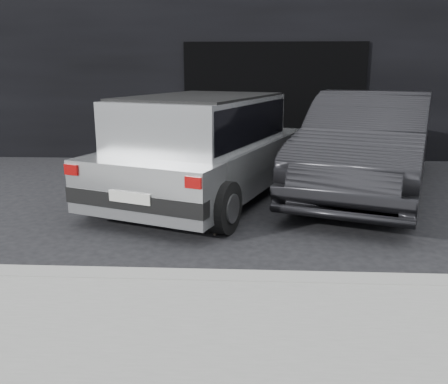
{
  "coord_description": "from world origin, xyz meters",
  "views": [
    {
      "loc": [
        0.44,
        -6.8,
        2.04
      ],
      "look_at": [
        0.16,
        -1.39,
        0.62
      ],
      "focal_mm": 38.0,
      "sensor_mm": 36.0,
      "label": 1
    }
  ],
  "objects_px": {
    "silver_hatchback": "(205,143)",
    "second_car": "(368,144)",
    "cat_siamese": "(218,223)",
    "cat_white": "(195,214)"
  },
  "relations": [
    {
      "from": "cat_white",
      "to": "silver_hatchback",
      "type": "bearing_deg",
      "value": -166.39
    },
    {
      "from": "second_car",
      "to": "cat_white",
      "type": "height_order",
      "value": "second_car"
    },
    {
      "from": "cat_siamese",
      "to": "cat_white",
      "type": "bearing_deg",
      "value": -46.24
    },
    {
      "from": "cat_siamese",
      "to": "cat_white",
      "type": "distance_m",
      "value": 0.37
    },
    {
      "from": "silver_hatchback",
      "to": "second_car",
      "type": "height_order",
      "value": "second_car"
    },
    {
      "from": "cat_siamese",
      "to": "silver_hatchback",
      "type": "bearing_deg",
      "value": -94.91
    },
    {
      "from": "silver_hatchback",
      "to": "cat_siamese",
      "type": "relative_size",
      "value": 6.7
    },
    {
      "from": "silver_hatchback",
      "to": "cat_white",
      "type": "bearing_deg",
      "value": -69.28
    },
    {
      "from": "cat_white",
      "to": "second_car",
      "type": "bearing_deg",
      "value": 139.83
    },
    {
      "from": "cat_siamese",
      "to": "cat_white",
      "type": "height_order",
      "value": "cat_white"
    }
  ]
}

